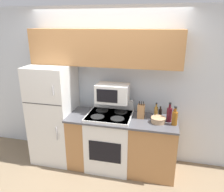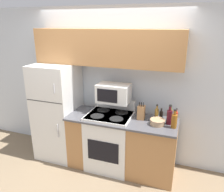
# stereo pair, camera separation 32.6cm
# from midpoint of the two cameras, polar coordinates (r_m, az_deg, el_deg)

# --- Properties ---
(ground_plane) EXTENTS (12.00, 12.00, 0.00)m
(ground_plane) POSITION_cam_midpoint_polar(r_m,az_deg,el_deg) (3.69, -6.69, -19.84)
(ground_plane) COLOR #7F6B51
(wall_back) EXTENTS (8.00, 0.05, 2.55)m
(wall_back) POSITION_cam_midpoint_polar(r_m,az_deg,el_deg) (3.72, -3.69, 2.72)
(wall_back) COLOR silver
(wall_back) RESTS_ON ground_plane
(lower_cabinets) EXTENTS (1.69, 0.63, 0.90)m
(lower_cabinets) POSITION_cam_midpoint_polar(r_m,az_deg,el_deg) (3.59, -0.17, -12.24)
(lower_cabinets) COLOR #B27A47
(lower_cabinets) RESTS_ON ground_plane
(refrigerator) EXTENTS (0.67, 0.71, 1.65)m
(refrigerator) POSITION_cam_midpoint_polar(r_m,az_deg,el_deg) (3.87, -17.26, -4.48)
(refrigerator) COLOR white
(refrigerator) RESTS_ON ground_plane
(upper_cabinets) EXTENTS (2.36, 0.34, 0.55)m
(upper_cabinets) POSITION_cam_midpoint_polar(r_m,az_deg,el_deg) (3.41, -4.90, 12.47)
(upper_cabinets) COLOR #B27A47
(upper_cabinets) RESTS_ON refrigerator
(stove) EXTENTS (0.69, 0.61, 1.09)m
(stove) POSITION_cam_midpoint_polar(r_m,az_deg,el_deg) (3.61, -3.29, -11.48)
(stove) COLOR white
(stove) RESTS_ON ground_plane
(microwave) EXTENTS (0.51, 0.32, 0.29)m
(microwave) POSITION_cam_midpoint_polar(r_m,az_deg,el_deg) (3.41, -2.60, 0.70)
(microwave) COLOR white
(microwave) RESTS_ON stove
(knife_block) EXTENTS (0.11, 0.10, 0.27)m
(knife_block) POSITION_cam_midpoint_polar(r_m,az_deg,el_deg) (3.34, 4.84, -4.05)
(knife_block) COLOR #B27A47
(knife_block) RESTS_ON lower_cabinets
(bowl) EXTENTS (0.22, 0.22, 0.08)m
(bowl) POSITION_cam_midpoint_polar(r_m,az_deg,el_deg) (3.24, 9.14, -6.21)
(bowl) COLOR tan
(bowl) RESTS_ON lower_cabinets
(bottle_olive_oil) EXTENTS (0.06, 0.06, 0.26)m
(bottle_olive_oil) POSITION_cam_midpoint_polar(r_m,az_deg,el_deg) (3.38, 12.10, -4.31)
(bottle_olive_oil) COLOR #5B6619
(bottle_olive_oil) RESTS_ON lower_cabinets
(bottle_soy_sauce) EXTENTS (0.05, 0.05, 0.18)m
(bottle_soy_sauce) POSITION_cam_midpoint_polar(r_m,az_deg,el_deg) (3.42, 9.83, -4.41)
(bottle_soy_sauce) COLOR black
(bottle_soy_sauce) RESTS_ON lower_cabinets
(bottle_wine_red) EXTENTS (0.08, 0.08, 0.30)m
(bottle_wine_red) POSITION_cam_midpoint_polar(r_m,az_deg,el_deg) (3.28, 11.99, -4.72)
(bottle_wine_red) COLOR #470F19
(bottle_wine_red) RESTS_ON lower_cabinets
(bottle_vinegar) EXTENTS (0.06, 0.06, 0.24)m
(bottle_vinegar) POSITION_cam_midpoint_polar(r_m,az_deg,el_deg) (3.39, 8.74, -4.16)
(bottle_vinegar) COLOR olive
(bottle_vinegar) RESTS_ON lower_cabinets
(bottle_hot_sauce) EXTENTS (0.05, 0.05, 0.20)m
(bottle_hot_sauce) POSITION_cam_midpoint_polar(r_m,az_deg,el_deg) (3.43, 13.46, -4.48)
(bottle_hot_sauce) COLOR red
(bottle_hot_sauce) RESTS_ON lower_cabinets
(bottle_whiskey) EXTENTS (0.08, 0.08, 0.28)m
(bottle_whiskey) POSITION_cam_midpoint_polar(r_m,az_deg,el_deg) (3.19, 13.28, -5.62)
(bottle_whiskey) COLOR brown
(bottle_whiskey) RESTS_ON lower_cabinets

